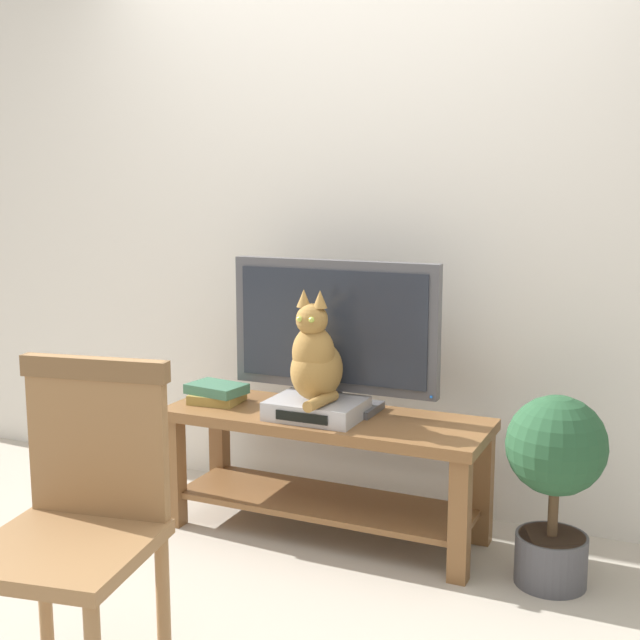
% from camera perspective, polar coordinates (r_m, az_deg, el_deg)
% --- Properties ---
extents(ground_plane, '(12.00, 12.00, 0.00)m').
position_cam_1_polar(ground_plane, '(3.08, -4.24, -18.00)').
color(ground_plane, '#ADA393').
extents(back_wall, '(7.00, 0.12, 2.80)m').
position_cam_1_polar(back_wall, '(3.65, 3.15, 9.10)').
color(back_wall, silver).
rests_on(back_wall, ground).
extents(tv_stand, '(1.31, 0.46, 0.50)m').
position_cam_1_polar(tv_stand, '(3.37, 0.36, -9.05)').
color(tv_stand, brown).
rests_on(tv_stand, ground).
extents(tv, '(0.88, 0.20, 0.61)m').
position_cam_1_polar(tv, '(3.33, 0.96, -0.85)').
color(tv, '#4C4C51').
rests_on(tv, tv_stand).
extents(media_box, '(0.36, 0.28, 0.07)m').
position_cam_1_polar(media_box, '(3.27, -0.23, -6.15)').
color(media_box, '#ADADB2').
rests_on(media_box, tv_stand).
extents(cat, '(0.20, 0.32, 0.44)m').
position_cam_1_polar(cat, '(3.21, -0.33, -2.75)').
color(cat, olive).
rests_on(cat, media_box).
extents(wooden_chair, '(0.51, 0.51, 0.94)m').
position_cam_1_polar(wooden_chair, '(2.38, -16.37, -12.40)').
color(wooden_chair, olive).
rests_on(wooden_chair, ground).
extents(book_stack, '(0.25, 0.20, 0.08)m').
position_cam_1_polar(book_stack, '(3.52, -7.15, -5.03)').
color(book_stack, olive).
rests_on(book_stack, tv_stand).
extents(potted_plant, '(0.35, 0.35, 0.69)m').
position_cam_1_polar(potted_plant, '(3.05, 15.95, -10.05)').
color(potted_plant, '#47474C').
rests_on(potted_plant, ground).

